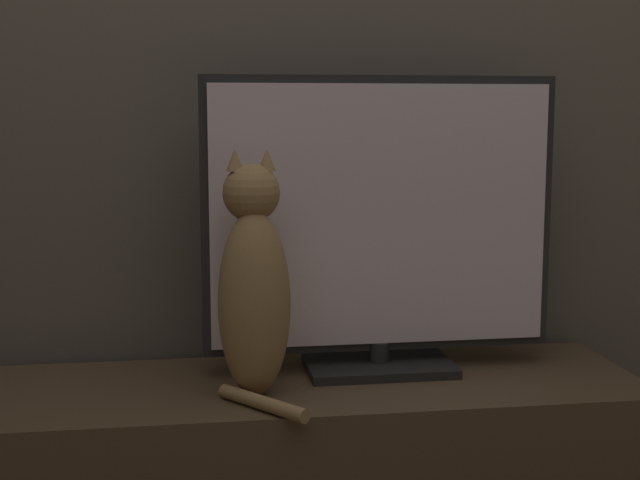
# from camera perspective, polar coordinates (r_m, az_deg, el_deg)

# --- Properties ---
(wall_back) EXTENTS (4.80, 0.05, 2.60)m
(wall_back) POSITION_cam_1_polar(r_m,az_deg,el_deg) (2.13, -3.44, 13.26)
(wall_back) COLOR #60564C
(wall_back) RESTS_ON ground_plane
(tv) EXTENTS (0.78, 0.20, 0.65)m
(tv) POSITION_cam_1_polar(r_m,az_deg,el_deg) (1.96, 3.86, 0.84)
(tv) COLOR black
(tv) RESTS_ON tv_stand
(cat) EXTENTS (0.17, 0.28, 0.50)m
(cat) POSITION_cam_1_polar(r_m,az_deg,el_deg) (1.81, -4.27, -3.01)
(cat) COLOR #997547
(cat) RESTS_ON tv_stand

